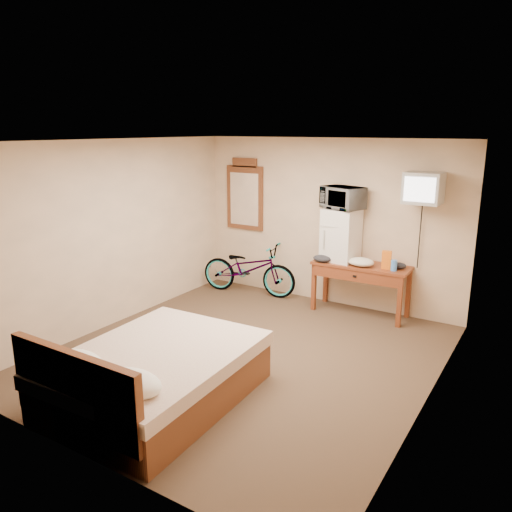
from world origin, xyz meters
name	(u,v)px	position (x,y,z in m)	size (l,w,h in m)	color
room	(244,254)	(0.00, 0.00, 1.25)	(4.60, 4.64, 2.50)	#403120
desk	(360,272)	(0.66, 2.00, 0.63)	(1.38, 0.56, 0.75)	maroon
mini_fridge	(341,235)	(0.32, 2.07, 1.13)	(0.50, 0.49, 0.76)	white
microwave	(343,198)	(0.32, 2.07, 1.67)	(0.58, 0.39, 0.32)	white
snack_bag	(387,260)	(1.04, 1.97, 0.88)	(0.13, 0.07, 0.25)	orange
blue_cup	(394,265)	(1.16, 1.94, 0.82)	(0.08, 0.08, 0.15)	#4487E7
cloth_cream	(361,262)	(0.69, 1.93, 0.81)	(0.38, 0.29, 0.12)	beige
cloth_dark_a	(322,258)	(0.14, 1.84, 0.80)	(0.27, 0.20, 0.10)	black
cloth_dark_b	(400,266)	(1.19, 2.09, 0.79)	(0.18, 0.15, 0.08)	black
crt_television	(424,188)	(1.44, 2.02, 1.88)	(0.47, 0.58, 0.41)	black
wall_mirror	(245,195)	(-1.48, 2.27, 1.56)	(0.69, 0.04, 1.17)	brown
bicycle	(249,269)	(-1.20, 1.95, 0.42)	(0.56, 1.61, 0.84)	black
bed	(152,375)	(-0.19, -1.37, 0.29)	(1.60, 2.07, 0.90)	brown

